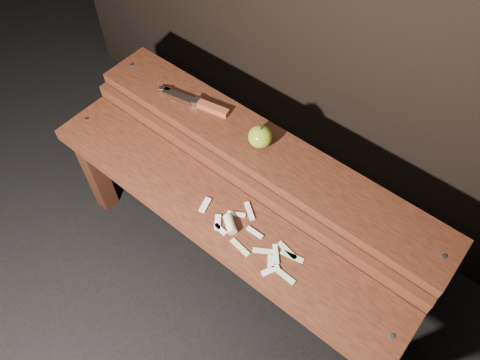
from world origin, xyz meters
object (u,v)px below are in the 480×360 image
Objects in this scene: apple at (260,137)px; knife at (204,105)px; bench_front_tier at (214,225)px; bench_rear_tier at (262,165)px.

apple reaches higher than knife.
bench_front_tier is at bearing -44.96° from knife.
bench_front_tier is 0.37m from knife.
apple reaches higher than bench_rear_tier.
bench_front_tier is at bearing -86.34° from apple.
bench_front_tier is at bearing -90.00° from bench_rear_tier.
apple reaches higher than bench_front_tier.
apple is at bearing 93.66° from bench_front_tier.
bench_rear_tier is 15.80× the size of apple.
bench_rear_tier is 0.26m from knife.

